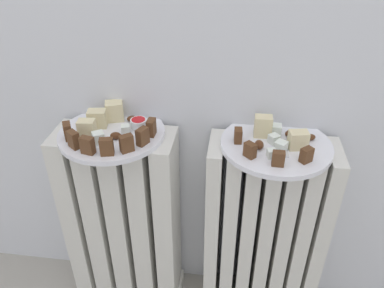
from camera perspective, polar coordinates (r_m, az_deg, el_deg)
radiator_left at (r=1.13m, az=-10.13°, el=-11.57°), size 0.32×0.13×0.58m
radiator_right at (r=1.09m, az=10.54°, el=-13.46°), size 0.32×0.13×0.58m
plate_left at (r=0.94m, az=-11.86°, el=1.56°), size 0.26×0.26×0.01m
plate_right at (r=0.90m, az=12.43°, el=-0.14°), size 0.26×0.26×0.01m
dark_cake_slice_left_0 at (r=0.93m, az=-18.08°, el=1.83°), size 0.03×0.03×0.04m
dark_cake_slice_left_1 at (r=0.89m, az=-17.29°, el=0.63°), size 0.03×0.03×0.04m
dark_cake_slice_left_2 at (r=0.86m, az=-15.36°, el=-0.19°), size 0.03×0.02×0.04m
dark_cake_slice_left_3 at (r=0.85m, az=-12.63°, el=-0.41°), size 0.03×0.02×0.04m
dark_cake_slice_left_4 at (r=0.85m, az=-9.75°, el=0.08°), size 0.03×0.03×0.04m
dark_cake_slice_left_5 at (r=0.87m, az=-7.40°, el=1.13°), size 0.03×0.03×0.04m
dark_cake_slice_left_6 at (r=0.90m, az=-6.10°, el=2.47°), size 0.02×0.03×0.04m
marble_cake_slice_left_0 at (r=0.96m, az=-13.95°, el=3.70°), size 0.05×0.04×0.04m
marble_cake_slice_left_1 at (r=0.92m, az=-15.42°, el=2.23°), size 0.04×0.03×0.04m
marble_cake_slice_left_2 at (r=0.98m, az=-11.49°, el=4.86°), size 0.05×0.05×0.05m
turkish_delight_left_0 at (r=0.92m, az=-9.89°, el=2.21°), size 0.02×0.02×0.02m
turkish_delight_left_1 at (r=0.90m, az=-13.82°, el=0.95°), size 0.03×0.03×0.03m
medjool_date_left_0 at (r=0.90m, az=-11.32°, el=1.22°), size 0.03×0.02×0.02m
medjool_date_left_1 at (r=1.00m, az=-14.14°, el=4.02°), size 0.03×0.03×0.02m
medjool_date_left_2 at (r=0.97m, az=-8.90°, el=3.76°), size 0.03×0.02×0.02m
jam_bowl_left at (r=0.94m, az=-7.98°, el=3.12°), size 0.04×0.04×0.02m
dark_cake_slice_right_0 at (r=0.88m, az=6.91°, el=1.26°), size 0.02×0.03×0.03m
dark_cake_slice_right_1 at (r=0.83m, az=8.67°, el=-0.92°), size 0.03×0.03×0.03m
dark_cake_slice_right_2 at (r=0.82m, az=12.77°, el=-2.14°), size 0.03×0.02×0.03m
dark_cake_slice_right_3 at (r=0.84m, az=16.73°, el=-1.59°), size 0.03×0.03×0.03m
marble_cake_slice_right_0 at (r=0.91m, az=10.56°, el=2.63°), size 0.04×0.03×0.05m
marble_cake_slice_right_1 at (r=0.88m, az=15.57°, el=0.58°), size 0.05×0.04×0.04m
turkish_delight_right_0 at (r=0.89m, az=12.14°, el=0.72°), size 0.03×0.03×0.02m
turkish_delight_right_1 at (r=0.84m, az=11.79°, el=-1.38°), size 0.02×0.02×0.02m
turkish_delight_right_2 at (r=0.92m, az=12.40°, el=2.10°), size 0.03×0.03×0.03m
turkish_delight_right_3 at (r=0.86m, az=13.15°, el=-0.37°), size 0.03×0.03×0.02m
medjool_date_right_0 at (r=0.87m, az=10.02°, el=-0.10°), size 0.02×0.03×0.02m
medjool_date_right_1 at (r=0.93m, az=14.49°, el=1.59°), size 0.03×0.03×0.02m
medjool_date_right_2 at (r=0.93m, az=17.23°, el=0.99°), size 0.03×0.02×0.01m
fork at (r=0.90m, az=13.53°, el=0.06°), size 0.02×0.09×0.00m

